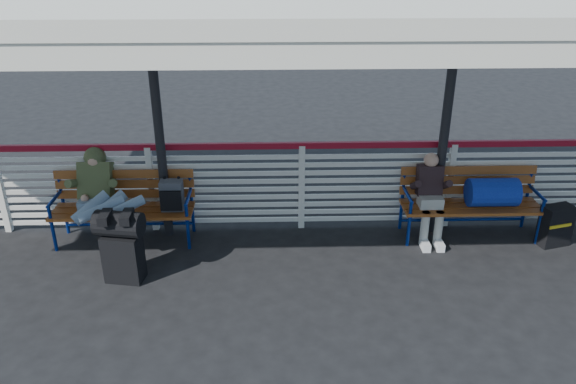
{
  "coord_description": "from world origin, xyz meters",
  "views": [
    {
      "loc": [
        -0.38,
        -4.96,
        3.7
      ],
      "look_at": [
        -0.21,
        1.0,
        0.95
      ],
      "focal_mm": 35.0,
      "sensor_mm": 36.0,
      "label": 1
    }
  ],
  "objects_px": {
    "luggage_stack": "(121,244)",
    "bench_left": "(135,200)",
    "bench_right": "(482,194)",
    "suitcase_side": "(555,225)",
    "traveler_man": "(103,201)",
    "companion_person": "(430,197)"
  },
  "relations": [
    {
      "from": "luggage_stack",
      "to": "bench_left",
      "type": "height_order",
      "value": "bench_left"
    },
    {
      "from": "bench_right",
      "to": "suitcase_side",
      "type": "distance_m",
      "value": 1.0
    },
    {
      "from": "bench_left",
      "to": "suitcase_side",
      "type": "bearing_deg",
      "value": -3.19
    },
    {
      "from": "luggage_stack",
      "to": "traveler_man",
      "type": "distance_m",
      "value": 0.76
    },
    {
      "from": "luggage_stack",
      "to": "bench_left",
      "type": "distance_m",
      "value": 0.98
    },
    {
      "from": "bench_left",
      "to": "traveler_man",
      "type": "xyz_separation_m",
      "value": [
        -0.3,
        -0.35,
        0.15
      ]
    },
    {
      "from": "luggage_stack",
      "to": "bench_right",
      "type": "relative_size",
      "value": 0.49
    },
    {
      "from": "luggage_stack",
      "to": "bench_left",
      "type": "relative_size",
      "value": 0.49
    },
    {
      "from": "companion_person",
      "to": "suitcase_side",
      "type": "distance_m",
      "value": 1.65
    },
    {
      "from": "bench_left",
      "to": "suitcase_side",
      "type": "xyz_separation_m",
      "value": [
        5.43,
        -0.3,
        -0.3
      ]
    },
    {
      "from": "traveler_man",
      "to": "bench_right",
      "type": "bearing_deg",
      "value": 3.65
    },
    {
      "from": "luggage_stack",
      "to": "companion_person",
      "type": "xyz_separation_m",
      "value": [
        3.78,
        0.91,
        0.12
      ]
    },
    {
      "from": "companion_person",
      "to": "luggage_stack",
      "type": "bearing_deg",
      "value": -166.53
    },
    {
      "from": "luggage_stack",
      "to": "bench_right",
      "type": "xyz_separation_m",
      "value": [
        4.47,
        0.94,
        0.13
      ]
    },
    {
      "from": "bench_right",
      "to": "suitcase_side",
      "type": "height_order",
      "value": "bench_right"
    },
    {
      "from": "traveler_man",
      "to": "suitcase_side",
      "type": "xyz_separation_m",
      "value": [
        5.73,
        0.04,
        -0.46
      ]
    },
    {
      "from": "traveler_man",
      "to": "companion_person",
      "type": "bearing_deg",
      "value": 3.85
    },
    {
      "from": "traveler_man",
      "to": "suitcase_side",
      "type": "relative_size",
      "value": 2.78
    },
    {
      "from": "traveler_man",
      "to": "luggage_stack",
      "type": "bearing_deg",
      "value": -60.87
    },
    {
      "from": "luggage_stack",
      "to": "bench_left",
      "type": "xyz_separation_m",
      "value": [
        -0.05,
        0.97,
        0.1
      ]
    },
    {
      "from": "bench_left",
      "to": "bench_right",
      "type": "height_order",
      "value": "same"
    },
    {
      "from": "bench_left",
      "to": "traveler_man",
      "type": "distance_m",
      "value": 0.48
    }
  ]
}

